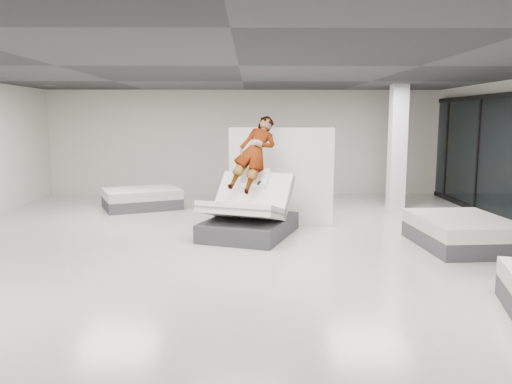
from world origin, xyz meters
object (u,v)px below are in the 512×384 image
remote (259,183)px  column (397,147)px  person (254,169)px  divider_panel (280,176)px  flat_bed_right_far (461,232)px  flat_bed_left_far (142,199)px  hero_bed (249,216)px

remote → column: size_ratio=0.04×
person → divider_panel: bearing=77.4°
person → flat_bed_right_far: bearing=2.5°
person → flat_bed_left_far: bearing=156.2°
flat_bed_left_far → column: bearing=-0.2°
person → flat_bed_right_far: 4.12m
flat_bed_right_far → flat_bed_left_far: 7.85m
hero_bed → flat_bed_left_far: size_ratio=1.06×
hero_bed → divider_panel: 1.55m
hero_bed → flat_bed_left_far: (-2.82, 3.14, -0.15)m
divider_panel → column: bearing=46.1°
person → flat_bed_left_far: size_ratio=0.79×
flat_bed_left_far → flat_bed_right_far: bearing=-31.0°
hero_bed → flat_bed_right_far: (3.91, -0.90, -0.13)m
hero_bed → person: (0.11, 0.31, 0.92)m
remote → flat_bed_left_far: bearing=153.2°
person → hero_bed: bearing=-90.0°
person → flat_bed_left_far: (-2.94, 2.83, -1.07)m
remote → flat_bed_left_far: size_ratio=0.06×
hero_bed → person: 0.98m
person → divider_panel: size_ratio=0.77×
person → remote: person is taller
column → remote: bearing=-138.6°
hero_bed → remote: hero_bed is taller
remote → hero_bed: bearing=175.6°
remote → divider_panel: bearing=89.4°
hero_bed → flat_bed_left_far: 4.23m
remote → flat_bed_right_far: bearing=7.9°
divider_panel → flat_bed_right_far: divider_panel is taller
flat_bed_right_far → flat_bed_left_far: size_ratio=0.92×
divider_panel → flat_bed_left_far: (-3.52, 1.92, -0.81)m
hero_bed → remote: bearing=-24.6°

